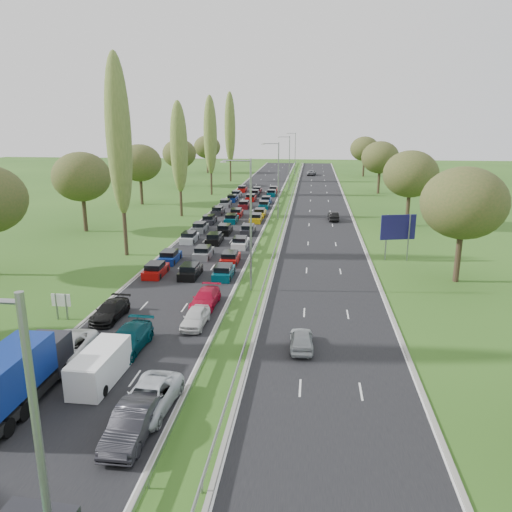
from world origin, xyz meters
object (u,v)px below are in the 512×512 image
(white_van_front, at_px, (102,364))
(direction_sign, at_px, (398,229))
(blue_lorry, at_px, (18,375))
(near_car_2, at_px, (65,350))
(near_car_3, at_px, (110,311))
(white_van_rear, at_px, (100,366))
(info_sign, at_px, (61,303))

(white_van_front, relative_size, direction_sign, 0.96)
(blue_lorry, distance_m, direction_sign, 41.17)
(near_car_2, relative_size, near_car_3, 1.24)
(blue_lorry, height_order, direction_sign, direction_sign)
(white_van_rear, relative_size, info_sign, 2.35)
(near_car_3, distance_m, info_sign, 3.82)
(blue_lorry, distance_m, info_sign, 12.49)
(near_car_2, bearing_deg, near_car_3, 87.25)
(white_van_front, distance_m, info_sign, 11.27)
(near_car_2, xyz_separation_m, near_car_3, (0.02, 7.31, -0.13))
(white_van_rear, bearing_deg, blue_lorry, -137.01)
(near_car_2, distance_m, near_car_3, 7.31)
(blue_lorry, xyz_separation_m, white_van_front, (3.33, 3.12, -0.78))
(white_van_rear, bearing_deg, near_car_3, 110.37)
(white_van_rear, distance_m, info_sign, 11.39)
(near_car_2, distance_m, white_van_rear, 3.94)
(info_sign, relative_size, direction_sign, 0.40)
(near_car_2, distance_m, info_sign, 7.79)
(info_sign, height_order, direction_sign, direction_sign)
(near_car_3, bearing_deg, blue_lorry, -87.72)
(near_car_2, xyz_separation_m, white_van_rear, (3.31, -2.13, 0.19))
(white_van_rear, bearing_deg, direction_sign, 54.84)
(near_car_3, bearing_deg, info_sign, -170.34)
(near_car_3, bearing_deg, white_van_front, -67.97)
(white_van_front, bearing_deg, near_car_2, 151.22)
(near_car_3, distance_m, white_van_front, 9.85)
(info_sign, bearing_deg, white_van_front, -51.30)
(near_car_3, xyz_separation_m, white_van_front, (3.32, -9.27, 0.34))
(direction_sign, bearing_deg, near_car_3, -141.14)
(near_car_3, distance_m, blue_lorry, 12.45)
(near_car_2, bearing_deg, direction_sign, 45.04)
(near_car_3, relative_size, white_van_rear, 0.95)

